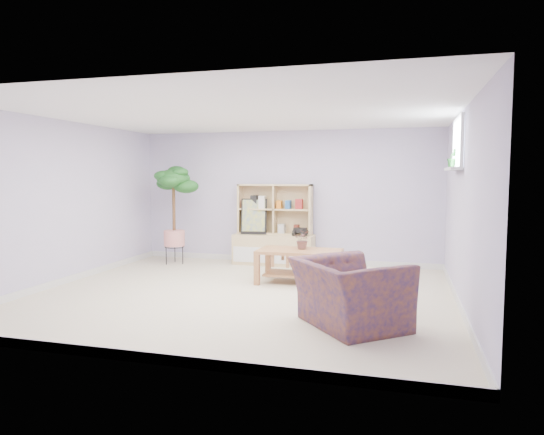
% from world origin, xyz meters
% --- Properties ---
extents(floor, '(5.50, 5.00, 0.01)m').
position_xyz_m(floor, '(0.00, 0.00, 0.00)').
color(floor, beige).
rests_on(floor, ground).
extents(ceiling, '(5.50, 5.00, 0.01)m').
position_xyz_m(ceiling, '(0.00, 0.00, 2.40)').
color(ceiling, white).
rests_on(ceiling, walls).
extents(walls, '(5.51, 5.01, 2.40)m').
position_xyz_m(walls, '(0.00, 0.00, 1.20)').
color(walls, '#BAB2D9').
rests_on(walls, floor).
extents(baseboard, '(5.50, 5.00, 0.10)m').
position_xyz_m(baseboard, '(0.00, 0.00, 0.05)').
color(baseboard, silver).
rests_on(baseboard, floor).
extents(window, '(0.10, 0.98, 0.68)m').
position_xyz_m(window, '(2.73, 0.60, 2.00)').
color(window, white).
rests_on(window, walls).
extents(window_sill, '(0.14, 1.00, 0.04)m').
position_xyz_m(window_sill, '(2.67, 0.60, 1.68)').
color(window_sill, silver).
rests_on(window_sill, walls).
extents(storage_unit, '(1.44, 0.49, 1.44)m').
position_xyz_m(storage_unit, '(-0.17, 2.24, 0.72)').
color(storage_unit, tan).
rests_on(storage_unit, floor).
extents(poster, '(0.47, 0.17, 0.64)m').
position_xyz_m(poster, '(-0.53, 2.21, 0.86)').
color(poster, yellow).
rests_on(poster, storage_unit).
extents(toy_truck, '(0.34, 0.27, 0.16)m').
position_xyz_m(toy_truck, '(0.33, 2.17, 0.62)').
color(toy_truck, black).
rests_on(toy_truck, storage_unit).
extents(coffee_table, '(1.22, 0.67, 0.50)m').
position_xyz_m(coffee_table, '(0.60, 0.88, 0.25)').
color(coffee_table, brown).
rests_on(coffee_table, floor).
extents(table_plant, '(0.27, 0.24, 0.29)m').
position_xyz_m(table_plant, '(0.63, 0.95, 0.64)').
color(table_plant, '#205321').
rests_on(table_plant, coffee_table).
extents(floor_tree, '(0.71, 0.71, 1.77)m').
position_xyz_m(floor_tree, '(-1.92, 1.84, 0.89)').
color(floor_tree, '#1C5022').
rests_on(floor_tree, floor).
extents(armchair, '(1.42, 1.44, 0.81)m').
position_xyz_m(armchair, '(1.54, -1.01, 0.40)').
color(armchair, '#191A52').
rests_on(armchair, floor).
extents(sill_plant, '(0.17, 0.15, 0.25)m').
position_xyz_m(sill_plant, '(2.67, 0.69, 1.83)').
color(sill_plant, '#1C5022').
rests_on(sill_plant, window_sill).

